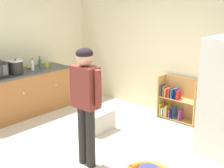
{
  "coord_description": "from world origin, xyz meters",
  "views": [
    {
      "loc": [
        2.97,
        -2.77,
        2.29
      ],
      "look_at": [
        0.05,
        0.48,
        1.04
      ],
      "focal_mm": 47.46,
      "sensor_mm": 36.0,
      "label": 1
    }
  ],
  "objects_px": {
    "pet_carrier": "(97,120)",
    "crock_pot": "(16,67)",
    "green_glass_bottle": "(40,63)",
    "yellow_cup": "(47,65)",
    "clear_bottle": "(32,66)",
    "bookshelf": "(177,102)",
    "standing_person": "(86,96)",
    "banana_bunch": "(30,67)",
    "kitchen_counter": "(15,95)"
  },
  "relations": [
    {
      "from": "standing_person",
      "to": "green_glass_bottle",
      "type": "relative_size",
      "value": 6.86
    },
    {
      "from": "bookshelf",
      "to": "standing_person",
      "type": "distance_m",
      "value": 2.42
    },
    {
      "from": "pet_carrier",
      "to": "yellow_cup",
      "type": "relative_size",
      "value": 5.81
    },
    {
      "from": "standing_person",
      "to": "crock_pot",
      "type": "bearing_deg",
      "value": 172.11
    },
    {
      "from": "pet_carrier",
      "to": "standing_person",
      "type": "bearing_deg",
      "value": -52.47
    },
    {
      "from": "standing_person",
      "to": "pet_carrier",
      "type": "relative_size",
      "value": 3.06
    },
    {
      "from": "green_glass_bottle",
      "to": "clear_bottle",
      "type": "relative_size",
      "value": 1.0
    },
    {
      "from": "pet_carrier",
      "to": "crock_pot",
      "type": "distance_m",
      "value": 1.9
    },
    {
      "from": "bookshelf",
      "to": "green_glass_bottle",
      "type": "relative_size",
      "value": 3.46
    },
    {
      "from": "banana_bunch",
      "to": "yellow_cup",
      "type": "bearing_deg",
      "value": 59.67
    },
    {
      "from": "clear_bottle",
      "to": "crock_pot",
      "type": "bearing_deg",
      "value": -88.05
    },
    {
      "from": "standing_person",
      "to": "banana_bunch",
      "type": "relative_size",
      "value": 10.66
    },
    {
      "from": "kitchen_counter",
      "to": "green_glass_bottle",
      "type": "height_order",
      "value": "green_glass_bottle"
    },
    {
      "from": "bookshelf",
      "to": "crock_pot",
      "type": "height_order",
      "value": "crock_pot"
    },
    {
      "from": "bookshelf",
      "to": "crock_pot",
      "type": "xyz_separation_m",
      "value": [
        -2.4,
        -2.01,
        0.67
      ]
    },
    {
      "from": "crock_pot",
      "to": "kitchen_counter",
      "type": "bearing_deg",
      "value": -163.29
    },
    {
      "from": "pet_carrier",
      "to": "green_glass_bottle",
      "type": "xyz_separation_m",
      "value": [
        -1.66,
        -0.01,
        0.82
      ]
    },
    {
      "from": "kitchen_counter",
      "to": "bookshelf",
      "type": "height_order",
      "value": "kitchen_counter"
    },
    {
      "from": "bookshelf",
      "to": "yellow_cup",
      "type": "height_order",
      "value": "yellow_cup"
    },
    {
      "from": "bookshelf",
      "to": "clear_bottle",
      "type": "relative_size",
      "value": 3.46
    },
    {
      "from": "standing_person",
      "to": "banana_bunch",
      "type": "xyz_separation_m",
      "value": [
        -2.51,
        0.78,
        -0.1
      ]
    },
    {
      "from": "clear_bottle",
      "to": "yellow_cup",
      "type": "bearing_deg",
      "value": 95.67
    },
    {
      "from": "yellow_cup",
      "to": "clear_bottle",
      "type": "bearing_deg",
      "value": -84.33
    },
    {
      "from": "pet_carrier",
      "to": "banana_bunch",
      "type": "xyz_separation_m",
      "value": [
        -1.8,
        -0.16,
        0.75
      ]
    },
    {
      "from": "kitchen_counter",
      "to": "banana_bunch",
      "type": "relative_size",
      "value": 14.78
    },
    {
      "from": "kitchen_counter",
      "to": "banana_bunch",
      "type": "xyz_separation_m",
      "value": [
        -0.14,
        0.48,
        0.48
      ]
    },
    {
      "from": "crock_pot",
      "to": "green_glass_bottle",
      "type": "distance_m",
      "value": 0.62
    },
    {
      "from": "pet_carrier",
      "to": "crock_pot",
      "type": "xyz_separation_m",
      "value": [
        -1.58,
        -0.62,
        0.85
      ]
    },
    {
      "from": "green_glass_bottle",
      "to": "clear_bottle",
      "type": "height_order",
      "value": "same"
    },
    {
      "from": "banana_bunch",
      "to": "green_glass_bottle",
      "type": "xyz_separation_m",
      "value": [
        0.14,
        0.15,
        0.07
      ]
    },
    {
      "from": "pet_carrier",
      "to": "banana_bunch",
      "type": "bearing_deg",
      "value": -174.94
    },
    {
      "from": "pet_carrier",
      "to": "clear_bottle",
      "type": "xyz_separation_m",
      "value": [
        -1.59,
        -0.24,
        0.82
      ]
    },
    {
      "from": "crock_pot",
      "to": "green_glass_bottle",
      "type": "relative_size",
      "value": 1.2
    },
    {
      "from": "standing_person",
      "to": "green_glass_bottle",
      "type": "xyz_separation_m",
      "value": [
        -2.37,
        0.93,
        -0.03
      ]
    },
    {
      "from": "bookshelf",
      "to": "green_glass_bottle",
      "type": "xyz_separation_m",
      "value": [
        -2.48,
        -1.4,
        0.63
      ]
    },
    {
      "from": "kitchen_counter",
      "to": "banana_bunch",
      "type": "bearing_deg",
      "value": 106.51
    },
    {
      "from": "standing_person",
      "to": "clear_bottle",
      "type": "xyz_separation_m",
      "value": [
        -2.31,
        0.7,
        -0.03
      ]
    },
    {
      "from": "bookshelf",
      "to": "clear_bottle",
      "type": "distance_m",
      "value": 2.98
    },
    {
      "from": "standing_person",
      "to": "yellow_cup",
      "type": "bearing_deg",
      "value": 155.51
    },
    {
      "from": "banana_bunch",
      "to": "clear_bottle",
      "type": "xyz_separation_m",
      "value": [
        0.21,
        -0.08,
        0.07
      ]
    },
    {
      "from": "kitchen_counter",
      "to": "banana_bunch",
      "type": "height_order",
      "value": "banana_bunch"
    },
    {
      "from": "pet_carrier",
      "to": "clear_bottle",
      "type": "bearing_deg",
      "value": -171.4
    },
    {
      "from": "banana_bunch",
      "to": "yellow_cup",
      "type": "relative_size",
      "value": 1.67
    },
    {
      "from": "banana_bunch",
      "to": "yellow_cup",
      "type": "xyz_separation_m",
      "value": [
        0.17,
        0.29,
        0.02
      ]
    },
    {
      "from": "crock_pot",
      "to": "banana_bunch",
      "type": "bearing_deg",
      "value": 115.57
    },
    {
      "from": "pet_carrier",
      "to": "yellow_cup",
      "type": "xyz_separation_m",
      "value": [
        -1.63,
        0.13,
        0.77
      ]
    },
    {
      "from": "crock_pot",
      "to": "standing_person",
      "type": "bearing_deg",
      "value": -7.89
    },
    {
      "from": "kitchen_counter",
      "to": "green_glass_bottle",
      "type": "distance_m",
      "value": 0.84
    },
    {
      "from": "kitchen_counter",
      "to": "clear_bottle",
      "type": "distance_m",
      "value": 0.68
    },
    {
      "from": "green_glass_bottle",
      "to": "yellow_cup",
      "type": "relative_size",
      "value": 2.59
    }
  ]
}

